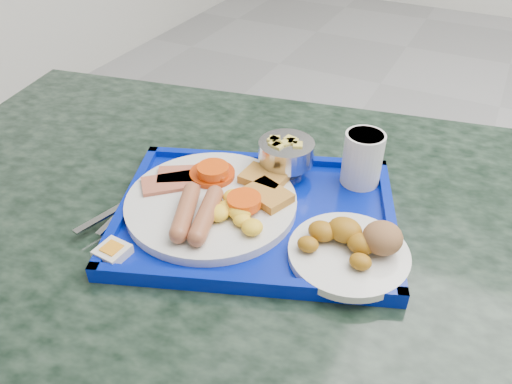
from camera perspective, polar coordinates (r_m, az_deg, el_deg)
table at (r=0.90m, az=-0.71°, el=-13.17°), size 1.39×1.05×0.78m
tray at (r=0.76m, az=0.00°, el=-2.74°), size 0.49×0.43×0.02m
main_plate at (r=0.76m, az=-4.63°, el=-0.92°), size 0.26×0.26×0.04m
bread_plate at (r=0.69m, az=11.08°, el=-6.09°), size 0.16×0.16×0.05m
fruit_bowl at (r=0.82m, az=3.45°, el=4.50°), size 0.09×0.09×0.06m
juice_cup at (r=0.81m, az=12.10°, el=3.92°), size 0.06×0.06×0.09m
spoon at (r=0.82m, az=-12.25°, el=0.31°), size 0.03×0.16×0.01m
knife at (r=0.79m, az=-15.02°, el=-1.51°), size 0.05×0.16×0.00m
jam_packet at (r=0.71m, az=-16.08°, el=-6.59°), size 0.04×0.04×0.02m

